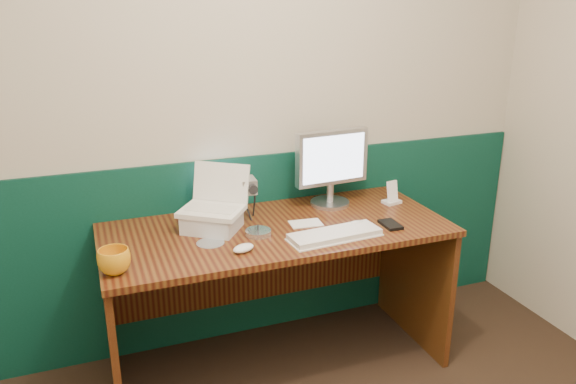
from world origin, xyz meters
name	(u,v)px	position (x,y,z in m)	size (l,w,h in m)	color
back_wall	(219,109)	(0.00, 1.75, 1.25)	(3.50, 0.04, 2.50)	#BBB29F
wainscot	(225,251)	(0.00, 1.74, 0.50)	(3.48, 0.02, 1.00)	#073226
desk	(277,298)	(0.16, 1.38, 0.38)	(1.60, 0.70, 0.75)	#38120A
laptop_riser	(212,222)	(-0.12, 1.45, 0.79)	(0.24, 0.20, 0.08)	silver
laptop	(211,190)	(-0.12, 1.45, 0.95)	(0.27, 0.21, 0.23)	white
monitor	(331,169)	(0.52, 1.57, 0.94)	(0.39, 0.11, 0.39)	silver
keyboard	(335,235)	(0.36, 1.17, 0.76)	(0.41, 0.14, 0.02)	white
mouse_right	(357,225)	(0.51, 1.24, 0.77)	(0.10, 0.06, 0.03)	silver
mouse_left	(243,248)	(-0.06, 1.17, 0.77)	(0.10, 0.06, 0.03)	white
mug	(114,261)	(-0.58, 1.16, 0.80)	(0.13, 0.13, 0.10)	orange
camcorder	(248,201)	(0.07, 1.53, 0.84)	(0.08, 0.12, 0.18)	silver
cd_spindle	(258,233)	(0.05, 1.32, 0.76)	(0.12, 0.12, 0.02)	silver
cd_loose_a	(210,243)	(-0.17, 1.31, 0.75)	(0.12, 0.12, 0.00)	#B6BDC7
pen	(336,227)	(0.42, 1.28, 0.75)	(0.01, 0.01, 0.15)	black
papers	(306,223)	(0.30, 1.37, 0.75)	(0.15, 0.10, 0.00)	white
dock	(392,202)	(0.83, 1.47, 0.76)	(0.09, 0.07, 0.02)	silver
music_player	(392,191)	(0.83, 1.47, 0.82)	(0.06, 0.01, 0.10)	white
pda	(390,225)	(0.66, 1.20, 0.76)	(0.07, 0.12, 0.01)	black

